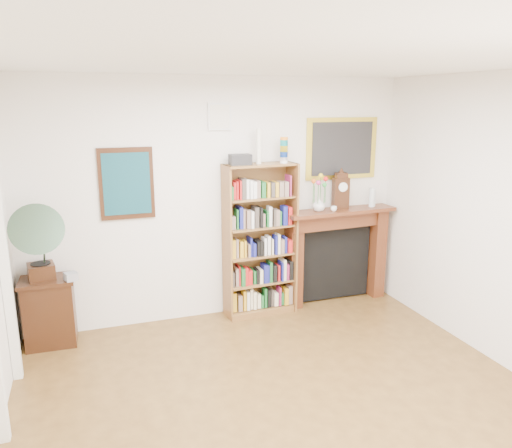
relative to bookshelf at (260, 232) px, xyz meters
The scene contains 14 objects.
room 2.40m from the bookshelf, 100.51° to the right, with size 4.51×5.01×2.81m.
teal_poster 1.62m from the bookshelf, behind, with size 0.58×0.04×0.78m.
small_picture 1.41m from the bookshelf, 160.90° to the left, with size 0.26×0.04×0.30m.
gilt_painting 1.46m from the bookshelf, ahead, with size 0.95×0.04×0.75m.
bookshelf is the anchor object (origin of this frame).
side_cabinet 2.45m from the bookshelf, behind, with size 0.54×0.39×0.73m, color black.
fireplace 1.09m from the bookshelf, ahead, with size 1.46×0.42×1.22m.
gramophone 2.42m from the bookshelf, behind, with size 0.60×0.71×0.83m.
cd_stack 2.14m from the bookshelf, behind, with size 0.12×0.12×0.08m, color #B4B5C1.
mantel_clock 1.14m from the bookshelf, ahead, with size 0.20×0.13×0.45m.
flower_vase 0.80m from the bookshelf, ahead, with size 0.16×0.16×0.16m, color silver.
teacup 0.95m from the bookshelf, ahead, with size 0.08×0.08×0.06m, color white.
bottle_left 1.53m from the bookshelf, ahead, with size 0.07×0.07×0.24m, color silver.
bottle_right 1.56m from the bookshelf, ahead, with size 0.06×0.06×0.20m, color silver.
Camera 1 is at (-1.47, -3.02, 2.52)m, focal length 35.00 mm.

